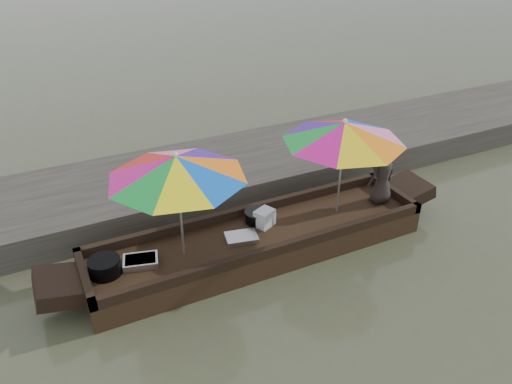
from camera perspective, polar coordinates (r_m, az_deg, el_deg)
name	(u,v)px	position (r m, az deg, el deg)	size (l,w,h in m)	color
water	(259,253)	(7.52, 0.34, -6.97)	(80.00, 80.00, 0.00)	#434930
dock	(205,177)	(9.11, -5.85, 1.77)	(22.00, 2.20, 0.50)	#2D2B26
boat_hull	(259,243)	(7.42, 0.34, -5.89)	(5.04, 1.20, 0.35)	black
cooking_pot	(105,267)	(6.80, -16.90, -8.18)	(0.42, 0.42, 0.22)	black
tray_crayfish	(141,261)	(6.89, -13.05, -7.72)	(0.45, 0.31, 0.09)	silver
tray_scallop	(241,237)	(7.19, -1.68, -5.19)	(0.45, 0.31, 0.06)	silver
charcoal_grill	(257,217)	(7.54, 0.11, -2.86)	(0.36, 0.36, 0.17)	black
supply_bag	(264,218)	(7.43, 0.97, -2.98)	(0.28, 0.22, 0.26)	silver
vendor	(382,175)	(8.11, 14.25, 1.92)	(0.48, 0.31, 0.97)	black
umbrella_bow	(180,206)	(6.55, -8.69, -1.64)	(1.81, 1.81, 1.55)	#4114A5
umbrella_stern	(341,168)	(7.55, 9.66, 2.75)	(1.80, 1.80, 1.55)	blue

